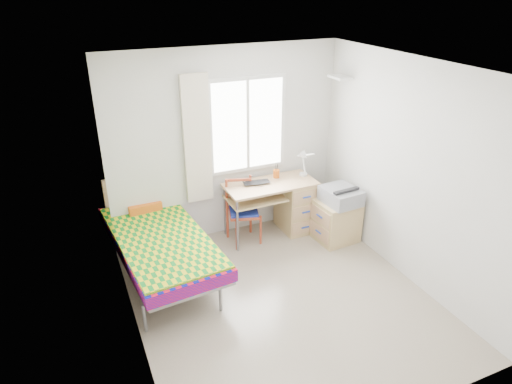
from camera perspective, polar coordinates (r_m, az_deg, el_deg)
floor at (r=5.37m, az=3.34°, el=-13.29°), size 3.50×3.50×0.00m
ceiling at (r=4.27m, az=4.24°, el=15.14°), size 3.50×3.50×0.00m
wall_back at (r=6.16m, az=-3.72°, el=5.83°), size 3.20×0.00×3.20m
wall_left at (r=4.26m, az=-15.87°, el=-4.52°), size 0.00×3.50×3.50m
wall_right at (r=5.54m, az=18.65°, el=2.22°), size 0.00×3.50×3.50m
window at (r=6.16m, az=-1.07°, el=8.35°), size 1.10×0.04×1.30m
curtain at (r=5.92m, az=-7.36°, el=6.41°), size 0.35×0.05×1.70m
floating_shelf at (r=6.29m, az=10.46°, el=13.93°), size 0.20×0.32×0.03m
bed at (r=5.73m, az=-12.03°, el=-5.64°), size 1.20×2.25×0.94m
desk at (r=6.53m, az=4.47°, el=-1.32°), size 1.27×0.59×0.79m
chair at (r=6.23m, az=-1.67°, el=-1.83°), size 0.49×0.49×0.91m
cabinet at (r=6.41m, az=9.99°, el=-3.56°), size 0.58×0.52×0.59m
printer at (r=6.22m, az=10.57°, el=-0.42°), size 0.47×0.53×0.21m
laptop at (r=6.18m, az=0.20°, el=0.97°), size 0.39×0.28×0.03m
pen_cup at (r=6.41m, az=2.55°, el=2.30°), size 0.10×0.10×0.11m
task_lamp at (r=6.30m, az=6.06°, el=3.94°), size 0.24×0.33×0.45m
book at (r=6.28m, az=0.46°, el=-0.75°), size 0.22×0.26×0.02m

